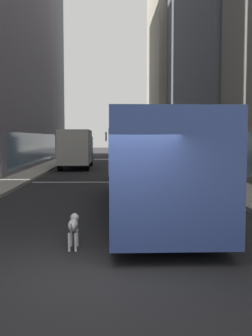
{
  "coord_description": "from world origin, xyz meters",
  "views": [
    {
      "loc": [
        -0.04,
        -7.23,
        2.44
      ],
      "look_at": [
        0.48,
        6.67,
        1.4
      ],
      "focal_mm": 43.23,
      "sensor_mm": 36.0,
      "label": 1
    }
  ],
  "objects_px": {
    "car_black_suv": "(133,166)",
    "box_truck": "(76,148)",
    "car_silver_sedan": "(133,151)",
    "car_white_van": "(137,153)",
    "dalmatian_dog": "(73,225)",
    "transit_bus": "(149,158)"
  },
  "relations": [
    {
      "from": "transit_bus",
      "to": "car_black_suv",
      "type": "bearing_deg",
      "value": 90.0
    },
    {
      "from": "car_black_suv",
      "to": "box_truck",
      "type": "distance_m",
      "value": 10.24
    },
    {
      "from": "transit_bus",
      "to": "car_black_suv",
      "type": "height_order",
      "value": "transit_bus"
    },
    {
      "from": "car_black_suv",
      "to": "box_truck",
      "type": "height_order",
      "value": "box_truck"
    },
    {
      "from": "box_truck",
      "to": "transit_bus",
      "type": "bearing_deg",
      "value": -78.35
    },
    {
      "from": "car_black_suv",
      "to": "car_white_van",
      "type": "distance_m",
      "value": 20.31
    },
    {
      "from": "car_silver_sedan",
      "to": "dalmatian_dog",
      "type": "bearing_deg",
      "value": -94.92
    },
    {
      "from": "transit_bus",
      "to": "car_silver_sedan",
      "type": "relative_size",
      "value": 2.84
    },
    {
      "from": "transit_bus",
      "to": "car_white_van",
      "type": "distance_m",
      "value": 30.31
    },
    {
      "from": "box_truck",
      "to": "car_black_suv",
      "type": "bearing_deg",
      "value": -66.92
    },
    {
      "from": "car_white_van",
      "to": "dalmatian_dog",
      "type": "relative_size",
      "value": 4.31
    },
    {
      "from": "car_silver_sedan",
      "to": "box_truck",
      "type": "xyz_separation_m",
      "value": [
        -5.6,
        -19.02,
        0.84
      ]
    },
    {
      "from": "car_silver_sedan",
      "to": "car_white_van",
      "type": "xyz_separation_m",
      "value": [
        -0.0,
        -8.15,
        -0.0
      ]
    },
    {
      "from": "car_black_suv",
      "to": "car_white_van",
      "type": "xyz_separation_m",
      "value": [
        1.6,
        20.25,
        -0.0
      ]
    },
    {
      "from": "car_black_suv",
      "to": "dalmatian_dog",
      "type": "height_order",
      "value": "car_black_suv"
    },
    {
      "from": "car_silver_sedan",
      "to": "car_white_van",
      "type": "height_order",
      "value": "same"
    },
    {
      "from": "car_white_van",
      "to": "box_truck",
      "type": "relative_size",
      "value": 0.55
    },
    {
      "from": "car_white_van",
      "to": "box_truck",
      "type": "xyz_separation_m",
      "value": [
        -5.6,
        -10.87,
        0.85
      ]
    },
    {
      "from": "car_silver_sedan",
      "to": "car_black_suv",
      "type": "height_order",
      "value": "same"
    },
    {
      "from": "transit_bus",
      "to": "car_silver_sedan",
      "type": "xyz_separation_m",
      "value": [
        1.6,
        38.41,
        -0.96
      ]
    },
    {
      "from": "transit_bus",
      "to": "box_truck",
      "type": "bearing_deg",
      "value": 101.65
    },
    {
      "from": "box_truck",
      "to": "dalmatian_dog",
      "type": "distance_m",
      "value": 23.77
    }
  ]
}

